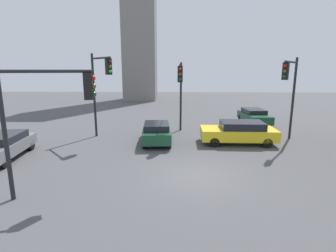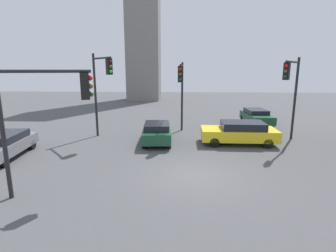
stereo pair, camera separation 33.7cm
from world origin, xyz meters
TOP-DOWN VIEW (x-y plane):
  - ground_plane at (0.00, 0.00)m, footprint 90.82×90.82m
  - traffic_light_0 at (-5.99, 6.20)m, footprint 1.85×2.02m
  - traffic_light_1 at (-5.59, -1.98)m, footprint 3.10×1.25m
  - traffic_light_2 at (-0.66, 7.25)m, footprint 0.37×4.13m
  - traffic_light_3 at (6.22, 5.67)m, footprint 1.88×2.56m
  - car_1 at (3.13, 5.40)m, footprint 4.79×2.17m
  - car_2 at (-10.35, 2.04)m, footprint 2.33×4.55m
  - car_3 at (-2.23, 5.41)m, footprint 2.03×4.03m
  - car_4 at (5.92, 11.63)m, footprint 2.06×4.29m
  - skyline_tower at (-6.58, 30.79)m, footprint 4.94×4.94m

SIDE VIEW (x-z plane):
  - ground_plane at x=0.00m, z-range 0.00..0.00m
  - car_2 at x=-10.35m, z-range 0.05..1.36m
  - car_3 at x=-2.23m, z-range 0.05..1.39m
  - car_4 at x=5.92m, z-range 0.05..1.40m
  - car_1 at x=3.13m, z-range 0.04..1.49m
  - traffic_light_1 at x=-5.59m, z-range 1.07..5.90m
  - traffic_light_2 at x=-0.66m, z-range 1.15..6.41m
  - traffic_light_3 at x=6.22m, z-range 1.10..6.61m
  - traffic_light_0 at x=-5.99m, z-range 1.11..6.92m
  - skyline_tower at x=-6.58m, z-range 0.00..26.68m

